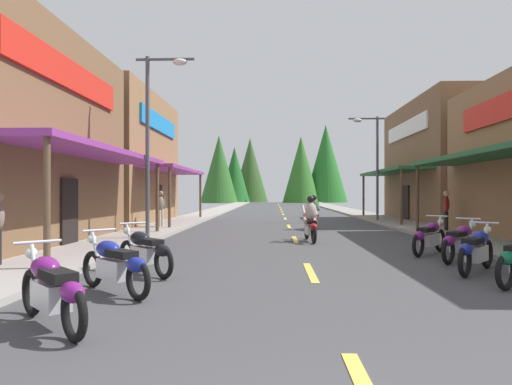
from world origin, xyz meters
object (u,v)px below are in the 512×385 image
object	(u,v)px
streetlamp_left	(156,122)
motorcycle_parked_right_1	(476,249)
rider_cruising_lead	(310,222)
motorcycle_parked_right_3	(429,236)
rider_cruising_trailing	(314,215)
pedestrian_by_shop	(161,207)
streetlamp_right	(372,153)
motorcycle_parked_right_2	(460,241)
motorcycle_parked_left_0	(52,289)
pedestrian_browsing	(446,208)
motorcycle_parked_left_2	(145,250)
motorcycle_parked_left_1	(115,264)

from	to	relation	value
streetlamp_left	motorcycle_parked_right_1	xyz separation A→B (m)	(8.27, -6.13, -3.65)
rider_cruising_lead	motorcycle_parked_right_3	bearing A→B (deg)	-142.26
motorcycle_parked_right_3	rider_cruising_lead	bearing A→B (deg)	82.57
streetlamp_left	motorcycle_parked_right_1	world-z (taller)	streetlamp_left
rider_cruising_trailing	pedestrian_by_shop	world-z (taller)	pedestrian_by_shop
streetlamp_right	motorcycle_parked_right_2	distance (m)	15.54
motorcycle_parked_left_0	streetlamp_right	bearing A→B (deg)	-65.90
motorcycle_parked_right_1	rider_cruising_lead	distance (m)	6.77
streetlamp_left	rider_cruising_lead	distance (m)	6.36
streetlamp_left	pedestrian_browsing	xyz separation A→B (m)	(11.23, 3.56, -3.11)
streetlamp_right	motorcycle_parked_left_0	xyz separation A→B (m)	(-8.33, -20.95, -3.42)
motorcycle_parked_right_1	motorcycle_parked_left_2	xyz separation A→B (m)	(-6.83, -0.41, 0.00)
pedestrian_by_shop	pedestrian_browsing	bearing A→B (deg)	19.33
streetlamp_left	motorcycle_parked_left_1	size ratio (longest dim) A/B	3.88
motorcycle_parked_left_0	rider_cruising_lead	distance (m)	11.04
motorcycle_parked_right_2	pedestrian_by_shop	distance (m)	13.70
motorcycle_parked_right_3	motorcycle_parked_left_2	xyz separation A→B (m)	(-6.83, -3.30, 0.00)
motorcycle_parked_left_0	motorcycle_parked_left_2	world-z (taller)	same
motorcycle_parked_left_2	pedestrian_by_shop	xyz separation A→B (m)	(-2.53, 11.71, 0.54)
streetlamp_left	pedestrian_browsing	bearing A→B (deg)	17.60
rider_cruising_trailing	motorcycle_parked_left_1	bearing A→B (deg)	163.00
motorcycle_parked_left_2	motorcycle_parked_left_1	bearing A→B (deg)	135.71
rider_cruising_lead	rider_cruising_trailing	bearing A→B (deg)	-11.14
motorcycle_parked_right_3	rider_cruising_trailing	size ratio (longest dim) A/B	0.80
motorcycle_parked_right_3	motorcycle_parked_left_0	xyz separation A→B (m)	(-6.93, -7.09, 0.00)
motorcycle_parked_right_1	motorcycle_parked_left_0	size ratio (longest dim) A/B	1.07
motorcycle_parked_right_2	motorcycle_parked_right_3	distance (m)	1.30
streetlamp_left	motorcycle_parked_right_1	bearing A→B (deg)	-36.53
rider_cruising_trailing	pedestrian_browsing	distance (m)	5.57
motorcycle_parked_right_1	pedestrian_browsing	size ratio (longest dim) A/B	0.97
rider_cruising_lead	pedestrian_by_shop	bearing A→B (deg)	46.13
motorcycle_parked_right_2	pedestrian_by_shop	world-z (taller)	pedestrian_by_shop
motorcycle_parked_left_1	rider_cruising_trailing	xyz separation A→B (m)	(4.46, 13.53, 0.17)
motorcycle_parked_right_2	motorcycle_parked_left_2	distance (m)	7.43
streetlamp_left	pedestrian_browsing	world-z (taller)	streetlamp_left
rider_cruising_lead	pedestrian_by_shop	size ratio (longest dim) A/B	1.22
rider_cruising_trailing	pedestrian_by_shop	distance (m)	7.00
motorcycle_parked_right_3	pedestrian_by_shop	world-z (taller)	pedestrian_by_shop
motorcycle_parked_left_0	motorcycle_parked_left_1	size ratio (longest dim) A/B	0.97
motorcycle_parked_right_2	pedestrian_by_shop	size ratio (longest dim) A/B	0.94
motorcycle_parked_right_2	rider_cruising_trailing	size ratio (longest dim) A/B	0.77
motorcycle_parked_left_1	streetlamp_right	bearing A→B (deg)	-71.02
motorcycle_parked_left_0	motorcycle_parked_right_3	bearing A→B (deg)	-88.60
streetlamp_right	motorcycle_parked_right_2	bearing A→B (deg)	-94.06
motorcycle_parked_right_3	motorcycle_parked_left_0	distance (m)	9.91
motorcycle_parked_right_1	pedestrian_by_shop	distance (m)	14.69
motorcycle_parked_right_3	motorcycle_parked_left_1	xyz separation A→B (m)	(-6.82, -5.13, 0.00)
motorcycle_parked_right_3	rider_cruising_lead	distance (m)	4.36
motorcycle_parked_left_0	pedestrian_browsing	distance (m)	17.06
streetlamp_right	motorcycle_parked_right_1	world-z (taller)	streetlamp_right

